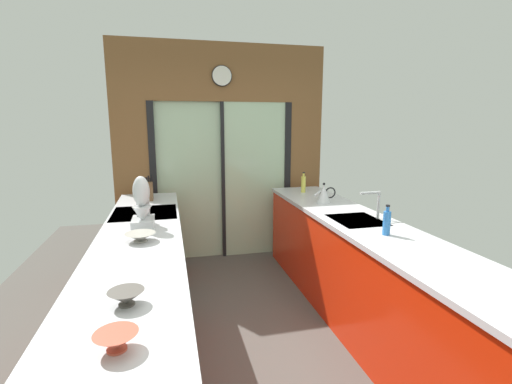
{
  "coord_description": "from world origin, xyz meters",
  "views": [
    {
      "loc": [
        -0.67,
        -2.2,
        1.75
      ],
      "look_at": [
        0.09,
        0.98,
        1.12
      ],
      "focal_mm": 25.54,
      "sensor_mm": 36.0,
      "label": 1
    }
  ],
  "objects_px": {
    "stand_mixer": "(142,208)",
    "knife_block": "(149,190)",
    "soap_bottle_near": "(387,222)",
    "mixing_bowl_mid": "(126,297)",
    "mixing_bowl_near": "(116,341)",
    "kettle": "(324,194)",
    "mixing_bowl_far": "(140,237)",
    "oven_range": "(148,260)",
    "soap_bottle_far": "(303,184)"
  },
  "relations": [
    {
      "from": "kettle",
      "to": "soap_bottle_far",
      "type": "bearing_deg",
      "value": 90.23
    },
    {
      "from": "mixing_bowl_far",
      "to": "kettle",
      "type": "relative_size",
      "value": 0.87
    },
    {
      "from": "mixing_bowl_near",
      "to": "stand_mixer",
      "type": "relative_size",
      "value": 0.39
    },
    {
      "from": "mixing_bowl_mid",
      "to": "stand_mixer",
      "type": "bearing_deg",
      "value": 90.0
    },
    {
      "from": "oven_range",
      "to": "kettle",
      "type": "height_order",
      "value": "kettle"
    },
    {
      "from": "mixing_bowl_near",
      "to": "soap_bottle_near",
      "type": "distance_m",
      "value": 2.05
    },
    {
      "from": "mixing_bowl_mid",
      "to": "soap_bottle_far",
      "type": "relative_size",
      "value": 0.68
    },
    {
      "from": "mixing_bowl_near",
      "to": "mixing_bowl_mid",
      "type": "distance_m",
      "value": 0.35
    },
    {
      "from": "mixing_bowl_mid",
      "to": "knife_block",
      "type": "height_order",
      "value": "knife_block"
    },
    {
      "from": "mixing_bowl_mid",
      "to": "soap_bottle_far",
      "type": "height_order",
      "value": "soap_bottle_far"
    },
    {
      "from": "mixing_bowl_mid",
      "to": "knife_block",
      "type": "distance_m",
      "value": 2.37
    },
    {
      "from": "mixing_bowl_far",
      "to": "stand_mixer",
      "type": "relative_size",
      "value": 0.5
    },
    {
      "from": "mixing_bowl_mid",
      "to": "soap_bottle_near",
      "type": "height_order",
      "value": "soap_bottle_near"
    },
    {
      "from": "mixing_bowl_near",
      "to": "soap_bottle_far",
      "type": "relative_size",
      "value": 0.67
    },
    {
      "from": "soap_bottle_near",
      "to": "soap_bottle_far",
      "type": "height_order",
      "value": "soap_bottle_far"
    },
    {
      "from": "soap_bottle_near",
      "to": "stand_mixer",
      "type": "bearing_deg",
      "value": 160.98
    },
    {
      "from": "mixing_bowl_mid",
      "to": "kettle",
      "type": "distance_m",
      "value": 2.54
    },
    {
      "from": "oven_range",
      "to": "mixing_bowl_near",
      "type": "height_order",
      "value": "mixing_bowl_near"
    },
    {
      "from": "mixing_bowl_far",
      "to": "soap_bottle_far",
      "type": "relative_size",
      "value": 0.87
    },
    {
      "from": "mixing_bowl_near",
      "to": "stand_mixer",
      "type": "distance_m",
      "value": 1.64
    },
    {
      "from": "stand_mixer",
      "to": "mixing_bowl_far",
      "type": "bearing_deg",
      "value": -90.0
    },
    {
      "from": "mixing_bowl_mid",
      "to": "stand_mixer",
      "type": "xyz_separation_m",
      "value": [
        0.0,
        1.28,
        0.12
      ]
    },
    {
      "from": "mixing_bowl_far",
      "to": "soap_bottle_far",
      "type": "bearing_deg",
      "value": 39.37
    },
    {
      "from": "mixing_bowl_mid",
      "to": "stand_mixer",
      "type": "distance_m",
      "value": 1.29
    },
    {
      "from": "mixing_bowl_mid",
      "to": "soap_bottle_far",
      "type": "xyz_separation_m",
      "value": [
        1.78,
        2.4,
        0.07
      ]
    },
    {
      "from": "knife_block",
      "to": "kettle",
      "type": "height_order",
      "value": "knife_block"
    },
    {
      "from": "oven_range",
      "to": "kettle",
      "type": "bearing_deg",
      "value": 0.16
    },
    {
      "from": "kettle",
      "to": "soap_bottle_far",
      "type": "relative_size",
      "value": 1.0
    },
    {
      "from": "stand_mixer",
      "to": "knife_block",
      "type": "bearing_deg",
      "value": 89.99
    },
    {
      "from": "mixing_bowl_near",
      "to": "soap_bottle_near",
      "type": "bearing_deg",
      "value": 29.75
    },
    {
      "from": "mixing_bowl_far",
      "to": "soap_bottle_far",
      "type": "height_order",
      "value": "soap_bottle_far"
    },
    {
      "from": "stand_mixer",
      "to": "soap_bottle_far",
      "type": "xyz_separation_m",
      "value": [
        1.78,
        1.12,
        -0.06
      ]
    },
    {
      "from": "mixing_bowl_near",
      "to": "knife_block",
      "type": "relative_size",
      "value": 0.58
    },
    {
      "from": "knife_block",
      "to": "soap_bottle_near",
      "type": "relative_size",
      "value": 1.23
    },
    {
      "from": "mixing_bowl_mid",
      "to": "oven_range",
      "type": "bearing_deg",
      "value": 90.59
    },
    {
      "from": "mixing_bowl_near",
      "to": "kettle",
      "type": "bearing_deg",
      "value": 50.43
    },
    {
      "from": "mixing_bowl_near",
      "to": "soap_bottle_far",
      "type": "height_order",
      "value": "soap_bottle_far"
    },
    {
      "from": "knife_block",
      "to": "soap_bottle_near",
      "type": "bearing_deg",
      "value": -43.74
    },
    {
      "from": "soap_bottle_near",
      "to": "knife_block",
      "type": "bearing_deg",
      "value": 136.26
    },
    {
      "from": "oven_range",
      "to": "mixing_bowl_far",
      "type": "relative_size",
      "value": 4.34
    },
    {
      "from": "mixing_bowl_far",
      "to": "knife_block",
      "type": "bearing_deg",
      "value": 90.0
    },
    {
      "from": "soap_bottle_near",
      "to": "soap_bottle_far",
      "type": "distance_m",
      "value": 1.73
    },
    {
      "from": "mixing_bowl_near",
      "to": "mixing_bowl_far",
      "type": "bearing_deg",
      "value": 90.0
    },
    {
      "from": "knife_block",
      "to": "mixing_bowl_far",
      "type": "bearing_deg",
      "value": -90.0
    },
    {
      "from": "soap_bottle_near",
      "to": "soap_bottle_far",
      "type": "xyz_separation_m",
      "value": [
        0.0,
        1.73,
        0.01
      ]
    },
    {
      "from": "mixing_bowl_far",
      "to": "stand_mixer",
      "type": "bearing_deg",
      "value": 90.0
    },
    {
      "from": "knife_block",
      "to": "stand_mixer",
      "type": "relative_size",
      "value": 0.67
    },
    {
      "from": "mixing_bowl_far",
      "to": "soap_bottle_far",
      "type": "xyz_separation_m",
      "value": [
        1.78,
        1.46,
        0.07
      ]
    },
    {
      "from": "soap_bottle_far",
      "to": "mixing_bowl_far",
      "type": "bearing_deg",
      "value": -140.63
    },
    {
      "from": "soap_bottle_near",
      "to": "oven_range",
      "type": "bearing_deg",
      "value": 147.76
    }
  ]
}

